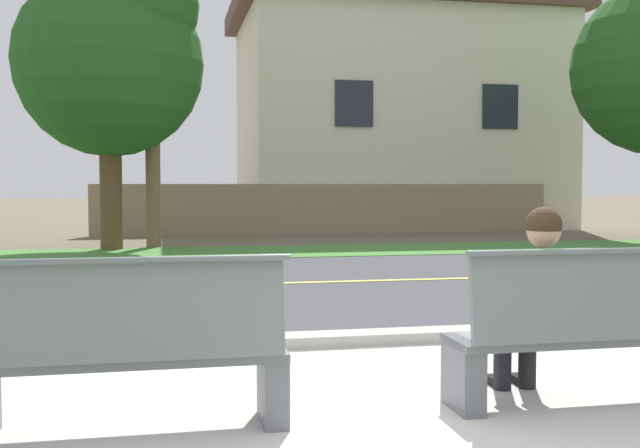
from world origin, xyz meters
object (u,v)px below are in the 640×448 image
(bench_left, at_px, (131,355))
(seated_person_grey, at_px, (536,297))
(shade_tree_far_left, at_px, (115,49))
(bench_right, at_px, (588,335))

(bench_left, relative_size, seated_person_grey, 1.38)
(bench_left, bearing_deg, seated_person_grey, 3.88)
(seated_person_grey, xyz_separation_m, shade_tree_far_left, (-3.29, 12.20, 3.55))
(bench_right, bearing_deg, bench_left, 180.00)
(seated_person_grey, bearing_deg, shade_tree_far_left, 105.07)
(bench_right, relative_size, seated_person_grey, 1.38)
(shade_tree_far_left, bearing_deg, bench_right, -73.98)
(bench_left, xyz_separation_m, bench_right, (2.76, 0.00, 0.00))
(bench_left, bearing_deg, bench_right, 0.00)
(bench_left, distance_m, bench_right, 2.76)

